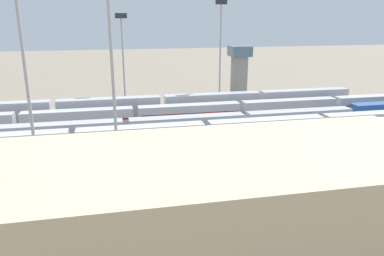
{
  "coord_description": "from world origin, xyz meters",
  "views": [
    {
      "loc": [
        19.2,
        73.37,
        23.19
      ],
      "look_at": [
        4.8,
        5.97,
        2.5
      ],
      "focal_mm": 35.34,
      "sensor_mm": 36.0,
      "label": 1
    }
  ],
  "objects_px": {
    "train_on_track_5": "(199,132)",
    "control_tower": "(239,66)",
    "light_mast_0": "(221,40)",
    "light_mast_3": "(24,59)",
    "train_on_track_1": "(162,106)",
    "train_on_track_4": "(177,126)",
    "light_mast_1": "(110,36)",
    "train_on_track_2": "(190,113)",
    "train_on_track_6": "(249,138)",
    "maintenance_shed": "(197,210)",
    "light_mast_2": "(123,49)"
  },
  "relations": [
    {
      "from": "train_on_track_5",
      "to": "control_tower",
      "type": "xyz_separation_m",
      "value": [
        -22.05,
        -41.94,
        6.33
      ]
    },
    {
      "from": "light_mast_0",
      "to": "light_mast_3",
      "type": "relative_size",
      "value": 0.97
    },
    {
      "from": "train_on_track_1",
      "to": "train_on_track_4",
      "type": "bearing_deg",
      "value": 93.37
    },
    {
      "from": "light_mast_1",
      "to": "train_on_track_1",
      "type": "bearing_deg",
      "value": -108.19
    },
    {
      "from": "light_mast_0",
      "to": "light_mast_1",
      "type": "relative_size",
      "value": 0.81
    },
    {
      "from": "train_on_track_1",
      "to": "train_on_track_2",
      "type": "height_order",
      "value": "train_on_track_1"
    },
    {
      "from": "train_on_track_5",
      "to": "light_mast_1",
      "type": "relative_size",
      "value": 4.2
    },
    {
      "from": "train_on_track_6",
      "to": "train_on_track_2",
      "type": "bearing_deg",
      "value": -71.51
    },
    {
      "from": "light_mast_1",
      "to": "maintenance_shed",
      "type": "relative_size",
      "value": 0.67
    },
    {
      "from": "light_mast_1",
      "to": "light_mast_3",
      "type": "height_order",
      "value": "light_mast_1"
    },
    {
      "from": "train_on_track_4",
      "to": "train_on_track_1",
      "type": "bearing_deg",
      "value": -86.63
    },
    {
      "from": "train_on_track_2",
      "to": "control_tower",
      "type": "xyz_separation_m",
      "value": [
        -20.78,
        -26.94,
        6.4
      ]
    },
    {
      "from": "light_mast_0",
      "to": "maintenance_shed",
      "type": "xyz_separation_m",
      "value": [
        20.43,
        63.15,
        -11.58
      ]
    },
    {
      "from": "train_on_track_6",
      "to": "light_mast_3",
      "type": "bearing_deg",
      "value": 11.48
    },
    {
      "from": "train_on_track_2",
      "to": "train_on_track_4",
      "type": "bearing_deg",
      "value": 65.06
    },
    {
      "from": "train_on_track_2",
      "to": "light_mast_3",
      "type": "height_order",
      "value": "light_mast_3"
    },
    {
      "from": "control_tower",
      "to": "light_mast_0",
      "type": "bearing_deg",
      "value": 53.83
    },
    {
      "from": "train_on_track_1",
      "to": "light_mast_0",
      "type": "distance_m",
      "value": 23.32
    },
    {
      "from": "train_on_track_4",
      "to": "maintenance_shed",
      "type": "bearing_deg",
      "value": 82.82
    },
    {
      "from": "maintenance_shed",
      "to": "control_tower",
      "type": "distance_m",
      "value": 82.72
    },
    {
      "from": "light_mast_2",
      "to": "train_on_track_1",
      "type": "bearing_deg",
      "value": 133.04
    },
    {
      "from": "light_mast_2",
      "to": "control_tower",
      "type": "bearing_deg",
      "value": -159.12
    },
    {
      "from": "light_mast_0",
      "to": "light_mast_3",
      "type": "bearing_deg",
      "value": 46.13
    },
    {
      "from": "light_mast_1",
      "to": "train_on_track_6",
      "type": "bearing_deg",
      "value": -159.65
    },
    {
      "from": "train_on_track_1",
      "to": "maintenance_shed",
      "type": "xyz_separation_m",
      "value": [
        4.15,
        54.92,
        2.95
      ]
    },
    {
      "from": "light_mast_3",
      "to": "light_mast_2",
      "type": "bearing_deg",
      "value": -109.21
    },
    {
      "from": "train_on_track_6",
      "to": "train_on_track_2",
      "type": "distance_m",
      "value": 21.09
    },
    {
      "from": "light_mast_1",
      "to": "train_on_track_5",
      "type": "bearing_deg",
      "value": -138.33
    },
    {
      "from": "light_mast_2",
      "to": "control_tower",
      "type": "height_order",
      "value": "light_mast_2"
    },
    {
      "from": "train_on_track_1",
      "to": "light_mast_2",
      "type": "bearing_deg",
      "value": -46.96
    },
    {
      "from": "train_on_track_4",
      "to": "light_mast_1",
      "type": "height_order",
      "value": "light_mast_1"
    },
    {
      "from": "light_mast_0",
      "to": "control_tower",
      "type": "distance_m",
      "value": 19.11
    },
    {
      "from": "train_on_track_6",
      "to": "train_on_track_1",
      "type": "distance_m",
      "value": 27.83
    },
    {
      "from": "train_on_track_2",
      "to": "train_on_track_6",
      "type": "bearing_deg",
      "value": 108.49
    },
    {
      "from": "light_mast_1",
      "to": "control_tower",
      "type": "xyz_separation_m",
      "value": [
        -37.36,
        -55.57,
        -12.11
      ]
    },
    {
      "from": "train_on_track_5",
      "to": "maintenance_shed",
      "type": "bearing_deg",
      "value": 76.46
    },
    {
      "from": "train_on_track_5",
      "to": "train_on_track_2",
      "type": "relative_size",
      "value": 1.16
    },
    {
      "from": "light_mast_3",
      "to": "light_mast_1",
      "type": "bearing_deg",
      "value": 172.0
    },
    {
      "from": "train_on_track_4",
      "to": "light_mast_0",
      "type": "relative_size",
      "value": 4.27
    },
    {
      "from": "train_on_track_6",
      "to": "control_tower",
      "type": "distance_m",
      "value": 49.41
    },
    {
      "from": "train_on_track_5",
      "to": "light_mast_0",
      "type": "relative_size",
      "value": 5.17
    },
    {
      "from": "train_on_track_4",
      "to": "train_on_track_2",
      "type": "bearing_deg",
      "value": -114.94
    },
    {
      "from": "train_on_track_6",
      "to": "maintenance_shed",
      "type": "xyz_separation_m",
      "value": [
        16.37,
        29.92,
        3.5
      ]
    },
    {
      "from": "train_on_track_5",
      "to": "light_mast_3",
      "type": "bearing_deg",
      "value": 24.28
    },
    {
      "from": "light_mast_3",
      "to": "maintenance_shed",
      "type": "bearing_deg",
      "value": 128.59
    },
    {
      "from": "train_on_track_5",
      "to": "train_on_track_2",
      "type": "distance_m",
      "value": 15.05
    },
    {
      "from": "train_on_track_4",
      "to": "maintenance_shed",
      "type": "relative_size",
      "value": 2.33
    },
    {
      "from": "train_on_track_1",
      "to": "light_mast_2",
      "type": "xyz_separation_m",
      "value": [
        8.19,
        -8.77,
        12.73
      ]
    },
    {
      "from": "maintenance_shed",
      "to": "control_tower",
      "type": "relative_size",
      "value": 3.42
    },
    {
      "from": "light_mast_2",
      "to": "control_tower",
      "type": "relative_size",
      "value": 1.63
    }
  ]
}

